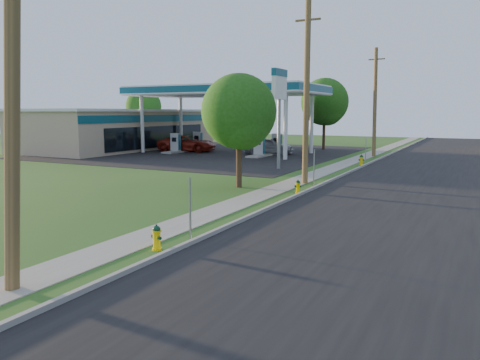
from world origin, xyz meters
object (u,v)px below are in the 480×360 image
object	(u,v)px
price_pylon	(279,90)
hydrant_far	(361,160)
tree_lot	(325,104)
hydrant_near	(157,238)
fuel_pump_sw	(198,143)
car_silver	(269,146)
fuel_pump_nw	(176,145)
tree_back	(144,108)
fuel_pump_ne	(259,149)
tree_verge	(240,114)
utility_pole_far	(375,102)
hydrant_mid	(298,187)
utility_pole_near	(12,70)
fuel_pump_se	(277,146)
utility_pole_mid	(307,93)
car_red	(187,143)

from	to	relation	value
price_pylon	hydrant_far	bearing A→B (deg)	46.98
tree_lot	hydrant_near	xyz separation A→B (m)	(6.66, -37.29, -4.44)
fuel_pump_sw	car_silver	size ratio (longest dim) A/B	0.70
price_pylon	fuel_pump_nw	bearing A→B (deg)	151.82
tree_back	tree_lot	bearing A→B (deg)	-2.36
fuel_pump_ne	tree_verge	xyz separation A→B (m)	(6.34, -15.91, 3.10)
utility_pole_far	hydrant_mid	size ratio (longest dim) A/B	14.08
car_silver	utility_pole_near	bearing A→B (deg)	179.16
fuel_pump_se	tree_verge	bearing A→B (deg)	-72.35
tree_back	hydrant_mid	size ratio (longest dim) A/B	10.32
hydrant_far	price_pylon	bearing A→B (deg)	-133.02
fuel_pump_se	hydrant_near	world-z (taller)	fuel_pump_se
fuel_pump_sw	fuel_pump_nw	bearing A→B (deg)	-90.00
fuel_pump_se	tree_back	bearing A→B (deg)	161.66
tree_lot	hydrant_near	world-z (taller)	tree_lot
utility_pole_near	price_pylon	xyz separation A→B (m)	(-3.90, 23.50, 0.63)
utility_pole_mid	utility_pole_far	bearing A→B (deg)	90.00
fuel_pump_nw	fuel_pump_sw	xyz separation A→B (m)	(0.00, 4.00, 0.00)
fuel_pump_nw	price_pylon	bearing A→B (deg)	-28.18
hydrant_near	utility_pole_near	bearing A→B (deg)	-97.55
price_pylon	tree_lot	bearing A→B (deg)	97.21
price_pylon	car_red	world-z (taller)	price_pylon
utility_pole_near	hydrant_mid	world-z (taller)	utility_pole_near
tree_back	hydrant_far	world-z (taller)	tree_back
price_pylon	tree_back	size ratio (longest dim) A/B	0.98
car_silver	hydrant_mid	bearing A→B (deg)	-168.32
tree_lot	tree_back	distance (m)	24.65
car_silver	car_red	bearing A→B (deg)	81.73
utility_pole_far	tree_verge	world-z (taller)	utility_pole_far
tree_verge	tree_back	xyz separation A→B (m)	(-28.20, 27.16, 0.66)
utility_pole_far	hydrant_near	bearing A→B (deg)	-89.07
tree_lot	car_silver	xyz separation A→B (m)	(-3.11, -7.37, -4.03)
utility_pole_mid	hydrant_near	xyz separation A→B (m)	(0.52, -14.06, -4.58)
fuel_pump_ne	fuel_pump_nw	bearing A→B (deg)	180.00
fuel_pump_se	tree_lot	size ratio (longest dim) A/B	0.43
fuel_pump_nw	fuel_pump_se	size ratio (longest dim) A/B	1.00
tree_back	hydrant_mid	distance (m)	41.98
fuel_pump_nw	tree_back	world-z (taller)	tree_back
fuel_pump_sw	hydrant_far	world-z (taller)	fuel_pump_sw
fuel_pump_ne	tree_verge	size ratio (longest dim) A/B	0.54
fuel_pump_se	tree_verge	xyz separation A→B (m)	(6.34, -19.91, 3.10)
utility_pole_far	car_red	size ratio (longest dim) A/B	1.62
fuel_pump_sw	car_silver	distance (m)	8.72
utility_pole_near	utility_pole_far	bearing A→B (deg)	90.00
tree_lot	fuel_pump_nw	bearing A→B (deg)	-138.97
utility_pole_mid	tree_lot	bearing A→B (deg)	104.81
fuel_pump_ne	tree_back	xyz separation A→B (m)	(-21.86, 11.25, 3.76)
car_silver	hydrant_far	bearing A→B (deg)	-134.61
fuel_pump_ne	car_red	bearing A→B (deg)	169.07
fuel_pump_se	tree_lot	distance (m)	7.95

